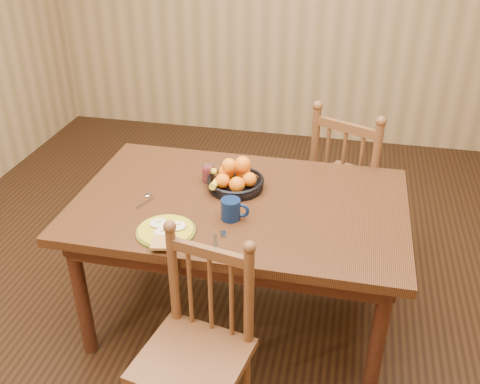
% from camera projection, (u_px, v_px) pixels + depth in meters
% --- Properties ---
extents(room, '(4.52, 5.02, 2.72)m').
position_uv_depth(room, '(240.00, 82.00, 2.29)').
color(room, black).
rests_on(room, ground).
extents(dining_table, '(1.60, 1.00, 0.75)m').
position_uv_depth(dining_table, '(240.00, 216.00, 2.64)').
color(dining_table, black).
rests_on(dining_table, ground).
extents(chair_far, '(0.60, 0.59, 1.01)m').
position_uv_depth(chair_far, '(351.00, 185.00, 3.25)').
color(chair_far, '#502D18').
rests_on(chair_far, ground).
extents(chair_near, '(0.48, 0.47, 0.92)m').
position_uv_depth(chair_near, '(197.00, 350.00, 2.17)').
color(chair_near, '#502D18').
rests_on(chair_near, ground).
extents(breakfast_plate, '(0.26, 0.30, 0.04)m').
position_uv_depth(breakfast_plate, '(166.00, 231.00, 2.35)').
color(breakfast_plate, '#59601E').
rests_on(breakfast_plate, dining_table).
extents(fork, '(0.06, 0.18, 0.00)m').
position_uv_depth(fork, '(218.00, 241.00, 2.30)').
color(fork, silver).
rests_on(fork, dining_table).
extents(spoon, '(0.06, 0.15, 0.01)m').
position_uv_depth(spoon, '(147.00, 197.00, 2.62)').
color(spoon, silver).
rests_on(spoon, dining_table).
extents(coffee_mug, '(0.13, 0.09, 0.10)m').
position_uv_depth(coffee_mug, '(232.00, 209.00, 2.43)').
color(coffee_mug, '#0A1939').
rests_on(coffee_mug, dining_table).
extents(juice_glass, '(0.06, 0.06, 0.09)m').
position_uv_depth(juice_glass, '(208.00, 174.00, 2.75)').
color(juice_glass, silver).
rests_on(juice_glass, dining_table).
extents(fruit_bowl, '(0.29, 0.29, 0.17)m').
position_uv_depth(fruit_bowl, '(235.00, 179.00, 2.68)').
color(fruit_bowl, black).
rests_on(fruit_bowl, dining_table).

